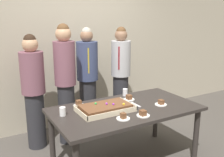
{
  "coord_description": "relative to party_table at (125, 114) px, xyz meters",
  "views": [
    {
      "loc": [
        -1.6,
        -2.48,
        1.88
      ],
      "look_at": [
        -0.11,
        0.15,
        1.12
      ],
      "focal_mm": 40.94,
      "sensor_mm": 36.0,
      "label": 1
    }
  ],
  "objects": [
    {
      "name": "interior_back_panel",
      "position": [
        0.0,
        1.6,
        0.82
      ],
      "size": [
        8.0,
        0.12,
        3.0
      ],
      "primitive_type": "cube",
      "color": "#B2A893",
      "rests_on": "ground_plane"
    },
    {
      "name": "party_table",
      "position": [
        0.0,
        0.0,
        0.0
      ],
      "size": [
        1.8,
        0.97,
        0.77
      ],
      "color": "#2D2826",
      "rests_on": "ground_plane"
    },
    {
      "name": "sheet_cake",
      "position": [
        -0.27,
        0.03,
        0.12
      ],
      "size": [
        0.65,
        0.39,
        0.1
      ],
      "color": "beige",
      "rests_on": "party_table"
    },
    {
      "name": "plated_slice_near_left",
      "position": [
        0.44,
        -0.13,
        0.11
      ],
      "size": [
        0.15,
        0.15,
        0.07
      ],
      "color": "white",
      "rests_on": "party_table"
    },
    {
      "name": "plated_slice_near_right",
      "position": [
        0.2,
        0.23,
        0.11
      ],
      "size": [
        0.15,
        0.15,
        0.07
      ],
      "color": "white",
      "rests_on": "party_table"
    },
    {
      "name": "plated_slice_far_left",
      "position": [
        -0.21,
        -0.28,
        0.11
      ],
      "size": [
        0.15,
        0.15,
        0.07
      ],
      "color": "white",
      "rests_on": "party_table"
    },
    {
      "name": "plated_slice_far_right",
      "position": [
        -0.47,
        0.34,
        0.11
      ],
      "size": [
        0.15,
        0.15,
        0.07
      ],
      "color": "white",
      "rests_on": "party_table"
    },
    {
      "name": "plated_slice_center_front",
      "position": [
        0.03,
        -0.32,
        0.11
      ],
      "size": [
        0.15,
        0.15,
        0.07
      ],
      "color": "white",
      "rests_on": "party_table"
    },
    {
      "name": "drink_cup_nearest",
      "position": [
        -0.75,
        0.14,
        0.13
      ],
      "size": [
        0.07,
        0.07,
        0.1
      ],
      "primitive_type": "cylinder",
      "color": "white",
      "rests_on": "party_table"
    },
    {
      "name": "drink_cup_middle",
      "position": [
        0.25,
        0.41,
        0.13
      ],
      "size": [
        0.07,
        0.07,
        0.1
      ],
      "primitive_type": "cylinder",
      "color": "white",
      "rests_on": "party_table"
    },
    {
      "name": "cake_server_utensil",
      "position": [
        0.16,
        0.02,
        0.09
      ],
      "size": [
        0.03,
        0.2,
        0.01
      ],
      "primitive_type": "cube",
      "color": "silver",
      "rests_on": "party_table"
    },
    {
      "name": "person_serving_front",
      "position": [
        -0.87,
        1.02,
        0.17
      ],
      "size": [
        0.32,
        0.32,
        1.63
      ],
      "rotation": [
        0.0,
        0.0,
        -1.02
      ],
      "color": "#28282D",
      "rests_on": "ground_plane"
    },
    {
      "name": "person_green_shirt_behind",
      "position": [
        0.02,
        1.15,
        0.2
      ],
      "size": [
        0.34,
        0.34,
        1.69
      ],
      "rotation": [
        0.0,
        0.0,
        -1.82
      ],
      "color": "#28282D",
      "rests_on": "ground_plane"
    },
    {
      "name": "person_striped_tie_right",
      "position": [
        0.53,
        0.98,
        0.21
      ],
      "size": [
        0.31,
        0.31,
        1.69
      ],
      "rotation": [
        0.0,
        0.0,
        -2.27
      ],
      "color": "#28282D",
      "rests_on": "ground_plane"
    },
    {
      "name": "person_left_edge_reaching",
      "position": [
        -0.43,
        0.93,
        0.26
      ],
      "size": [
        0.3,
        0.3,
        1.76
      ],
      "rotation": [
        0.0,
        0.0,
        -1.39
      ],
      "color": "#28282D",
      "rests_on": "ground_plane"
    }
  ]
}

